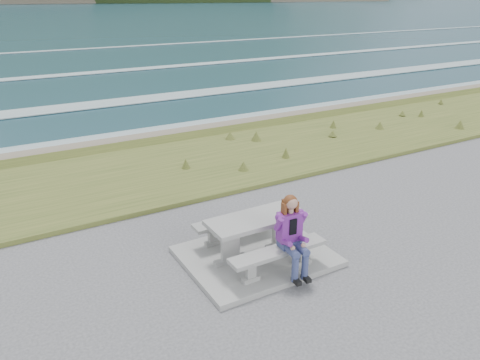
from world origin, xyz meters
The scene contains 8 objects.
concrete_slab centered at (0.00, 0.00, 0.05)m, with size 2.60×2.10×0.10m, color gray.
picnic_table centered at (0.00, 0.00, 0.68)m, with size 1.80×0.75×0.75m.
bench_landward centered at (0.00, -0.70, 0.45)m, with size 1.80×0.35×0.45m.
bench_seaward centered at (0.00, 0.70, 0.45)m, with size 1.80×0.35×0.45m.
grass_verge centered at (0.00, 5.00, 0.00)m, with size 160.00×4.50×0.22m, color #3D501E.
shore_drop centered at (0.00, 7.90, 0.00)m, with size 160.00×0.80×2.20m, color #6C6551.
ocean centered at (0.00, 25.09, -1.74)m, with size 1600.00×1600.00×0.09m.
seated_woman centered at (0.21, -0.83, 0.61)m, with size 0.44×0.71×1.39m.
Camera 1 is at (-3.98, -6.31, 4.58)m, focal length 35.00 mm.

